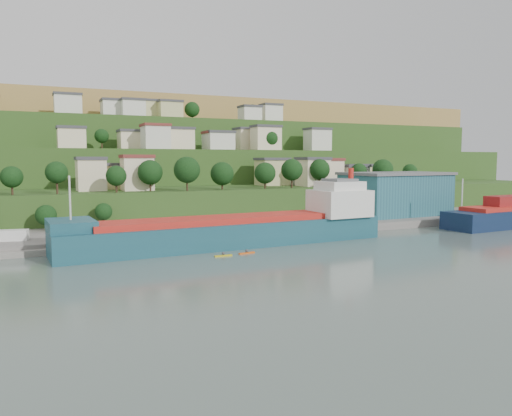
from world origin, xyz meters
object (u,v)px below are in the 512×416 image
caravan (11,237)px  kayak_orange (247,252)px  warehouse (395,193)px  cargo_ship_near (240,232)px

caravan → kayak_orange: (42.38, -23.22, -2.44)m
warehouse → caravan: 104.55m
cargo_ship_near → kayak_orange: cargo_ship_near is taller
kayak_orange → cargo_ship_near: bearing=66.6°
warehouse → kayak_orange: size_ratio=9.05×
caravan → warehouse: bearing=15.5°
caravan → kayak_orange: 48.39m
cargo_ship_near → caravan: 47.00m
cargo_ship_near → caravan: size_ratio=11.36×
caravan → kayak_orange: size_ratio=1.81×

